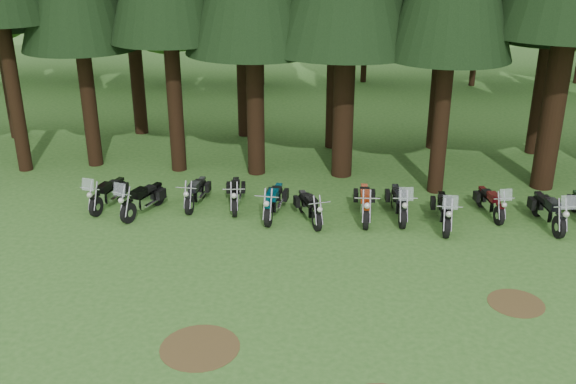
% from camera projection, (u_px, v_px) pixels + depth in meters
% --- Properties ---
extents(ground, '(120.00, 120.00, 0.00)m').
position_uv_depth(ground, '(336.00, 306.00, 15.93)').
color(ground, '#316322').
rests_on(ground, ground).
extents(decid_2, '(6.72, 6.53, 8.40)m').
position_uv_depth(decid_2, '(168.00, 1.00, 37.82)').
color(decid_2, black).
rests_on(decid_2, ground).
extents(decid_3, '(6.12, 5.95, 7.65)m').
position_uv_depth(decid_3, '(264.00, 9.00, 37.87)').
color(decid_3, black).
rests_on(decid_3, ground).
extents(decid_4, '(5.93, 5.76, 7.41)m').
position_uv_depth(decid_4, '(371.00, 10.00, 38.53)').
color(decid_4, black).
rests_on(decid_4, ground).
extents(dirt_patch_0, '(1.80, 1.80, 0.01)m').
position_uv_depth(dirt_patch_0, '(200.00, 347.00, 14.32)').
color(dirt_patch_0, '#4C3D1E').
rests_on(dirt_patch_0, ground).
extents(dirt_patch_1, '(1.40, 1.40, 0.01)m').
position_uv_depth(dirt_patch_1, '(516.00, 303.00, 16.04)').
color(dirt_patch_1, '#4C3D1E').
rests_on(dirt_patch_1, ground).
extents(motorcycle_0, '(0.73, 2.24, 1.41)m').
position_uv_depth(motorcycle_0, '(108.00, 194.00, 21.54)').
color(motorcycle_0, black).
rests_on(motorcycle_0, ground).
extents(motorcycle_1, '(1.05, 2.27, 1.46)m').
position_uv_depth(motorcycle_1, '(143.00, 200.00, 21.03)').
color(motorcycle_1, black).
rests_on(motorcycle_1, ground).
extents(motorcycle_2, '(0.37, 2.13, 0.87)m').
position_uv_depth(motorcycle_2, '(196.00, 193.00, 21.70)').
color(motorcycle_2, black).
rests_on(motorcycle_2, ground).
extents(motorcycle_3, '(0.42, 2.18, 0.89)m').
position_uv_depth(motorcycle_3, '(235.00, 195.00, 21.57)').
color(motorcycle_3, black).
rests_on(motorcycle_3, ground).
extents(motorcycle_4, '(0.42, 2.33, 0.95)m').
position_uv_depth(motorcycle_4, '(274.00, 202.00, 20.87)').
color(motorcycle_4, black).
rests_on(motorcycle_4, ground).
extents(motorcycle_5, '(0.88, 2.04, 0.87)m').
position_uv_depth(motorcycle_5, '(310.00, 208.00, 20.52)').
color(motorcycle_5, black).
rests_on(motorcycle_5, ground).
extents(motorcycle_6, '(0.34, 2.38, 0.97)m').
position_uv_depth(motorcycle_6, '(365.00, 204.00, 20.71)').
color(motorcycle_6, black).
rests_on(motorcycle_6, ground).
extents(motorcycle_7, '(0.51, 2.37, 1.49)m').
position_uv_depth(motorcycle_7, '(399.00, 203.00, 20.73)').
color(motorcycle_7, black).
rests_on(motorcycle_7, ground).
extents(motorcycle_8, '(0.45, 2.37, 1.49)m').
position_uv_depth(motorcycle_8, '(444.00, 212.00, 20.11)').
color(motorcycle_8, black).
rests_on(motorcycle_8, ground).
extents(motorcycle_9, '(0.65, 2.10, 1.32)m').
position_uv_depth(motorcycle_9, '(491.00, 203.00, 20.90)').
color(motorcycle_9, black).
rests_on(motorcycle_9, ground).
extents(motorcycle_10, '(0.60, 2.39, 1.50)m').
position_uv_depth(motorcycle_10, '(549.00, 212.00, 20.11)').
color(motorcycle_10, black).
rests_on(motorcycle_10, ground).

